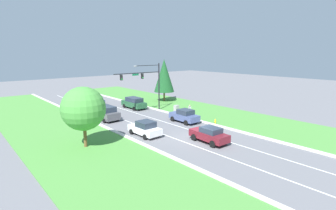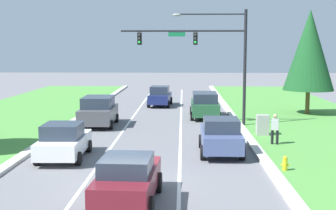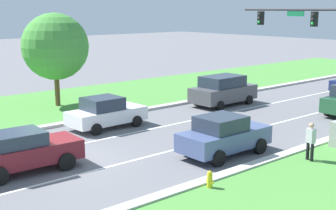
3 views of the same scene
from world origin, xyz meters
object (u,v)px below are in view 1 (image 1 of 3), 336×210
object	(u,v)px
utility_cabinet	(176,109)
white_sedan	(145,128)
traffic_signal_mast	(147,80)
navy_sedan	(96,100)
oak_near_left_tree	(83,109)
graphite_suv	(106,113)
slate_blue_sedan	(184,116)
pedestrian	(190,110)
conifer_near_right_tree	(164,76)
fire_hydrant	(215,122)
forest_suv	(134,103)
burgundy_sedan	(209,135)

from	to	relation	value
utility_cabinet	white_sedan	bearing A→B (deg)	-149.84
traffic_signal_mast	navy_sedan	distance (m)	11.94
white_sedan	oak_near_left_tree	world-z (taller)	oak_near_left_tree
traffic_signal_mast	white_sedan	xyz separation A→B (m)	(-7.18, -9.43, -4.27)
graphite_suv	utility_cabinet	size ratio (longest dim) A/B	3.73
navy_sedan	white_sedan	distance (m)	20.28
slate_blue_sedan	pedestrian	xyz separation A→B (m)	(3.01, 2.01, 0.05)
graphite_suv	utility_cabinet	bearing A→B (deg)	-19.08
white_sedan	conifer_near_right_tree	bearing A→B (deg)	43.28
fire_hydrant	forest_suv	bearing A→B (deg)	99.78
white_sedan	utility_cabinet	bearing A→B (deg)	28.95
slate_blue_sedan	fire_hydrant	bearing A→B (deg)	-53.76
forest_suv	burgundy_sedan	world-z (taller)	forest_suv
traffic_signal_mast	oak_near_left_tree	xyz separation A→B (m)	(-13.88, -8.75, -1.19)
forest_suv	pedestrian	world-z (taller)	forest_suv
fire_hydrant	oak_near_left_tree	bearing A→B (deg)	170.46
conifer_near_right_tree	oak_near_left_tree	world-z (taller)	conifer_near_right_tree
traffic_signal_mast	burgundy_sedan	distance (m)	16.64
white_sedan	graphite_suv	bearing A→B (deg)	89.09
slate_blue_sedan	utility_cabinet	world-z (taller)	slate_blue_sedan
traffic_signal_mast	forest_suv	distance (m)	5.59
pedestrian	conifer_near_right_tree	xyz separation A→B (m)	(4.75, 11.63, 4.02)
utility_cabinet	fire_hydrant	world-z (taller)	utility_cabinet
utility_cabinet	conifer_near_right_tree	world-z (taller)	conifer_near_right_tree
utility_cabinet	fire_hydrant	bearing A→B (deg)	-92.94
oak_near_left_tree	forest_suv	bearing A→B (deg)	42.07
forest_suv	fire_hydrant	world-z (taller)	forest_suv
oak_near_left_tree	fire_hydrant	bearing A→B (deg)	-9.54
pedestrian	navy_sedan	bearing A→B (deg)	-51.18
burgundy_sedan	pedestrian	bearing A→B (deg)	57.72
slate_blue_sedan	pedestrian	distance (m)	3.62
traffic_signal_mast	fire_hydrant	world-z (taller)	traffic_signal_mast
pedestrian	conifer_near_right_tree	size ratio (longest dim) A/B	0.21
graphite_suv	slate_blue_sedan	bearing A→B (deg)	-48.24
graphite_suv	utility_cabinet	distance (m)	10.78
fire_hydrant	utility_cabinet	bearing A→B (deg)	87.06
navy_sedan	conifer_near_right_tree	distance (m)	13.35
white_sedan	pedestrian	distance (m)	10.89
navy_sedan	oak_near_left_tree	world-z (taller)	oak_near_left_tree
traffic_signal_mast	slate_blue_sedan	distance (m)	9.21
forest_suv	burgundy_sedan	distance (m)	19.76
white_sedan	pedestrian	world-z (taller)	pedestrian
white_sedan	burgundy_sedan	bearing A→B (deg)	-60.50
fire_hydrant	burgundy_sedan	bearing A→B (deg)	-145.36
conifer_near_right_tree	graphite_suv	bearing A→B (deg)	-159.74
navy_sedan	oak_near_left_tree	distance (m)	22.04
navy_sedan	slate_blue_sedan	bearing A→B (deg)	-75.20
forest_suv	slate_blue_sedan	distance (m)	11.95
forest_suv	slate_blue_sedan	world-z (taller)	forest_suv
traffic_signal_mast	navy_sedan	size ratio (longest dim) A/B	1.88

